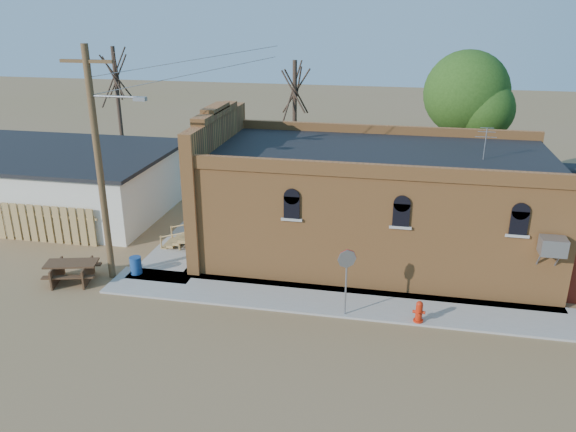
% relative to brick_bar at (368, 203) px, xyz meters
% --- Properties ---
extents(ground, '(120.00, 120.00, 0.00)m').
position_rel_brick_bar_xyz_m(ground, '(-1.64, -5.49, -2.34)').
color(ground, olive).
rests_on(ground, ground).
extents(sidewalk_south, '(19.00, 2.20, 0.08)m').
position_rel_brick_bar_xyz_m(sidewalk_south, '(-0.14, -4.59, -2.30)').
color(sidewalk_south, '#9E9991').
rests_on(sidewalk_south, ground).
extents(sidewalk_west, '(2.60, 10.00, 0.08)m').
position_rel_brick_bar_xyz_m(sidewalk_west, '(-7.94, 0.51, -2.30)').
color(sidewalk_west, '#9E9991').
rests_on(sidewalk_west, ground).
extents(brick_bar, '(16.40, 7.97, 6.30)m').
position_rel_brick_bar_xyz_m(brick_bar, '(0.00, 0.00, 0.00)').
color(brick_bar, '#C4783B').
rests_on(brick_bar, ground).
extents(wood_fence, '(5.20, 0.10, 1.80)m').
position_rel_brick_bar_xyz_m(wood_fence, '(-14.44, -1.69, -1.44)').
color(wood_fence, olive).
rests_on(wood_fence, ground).
extents(utility_pole, '(3.12, 0.26, 9.00)m').
position_rel_brick_bar_xyz_m(utility_pole, '(-9.79, -4.29, 2.43)').
color(utility_pole, '#513220').
rests_on(utility_pole, ground).
extents(tree_bare_near, '(2.80, 2.80, 7.65)m').
position_rel_brick_bar_xyz_m(tree_bare_near, '(-4.64, 7.51, 3.62)').
color(tree_bare_near, '#3F2F24').
rests_on(tree_bare_near, ground).
extents(tree_bare_far, '(2.80, 2.80, 8.16)m').
position_rel_brick_bar_xyz_m(tree_bare_far, '(-15.64, 8.51, 4.02)').
color(tree_bare_far, '#3F2F24').
rests_on(tree_bare_far, ground).
extents(tree_leafy, '(4.40, 4.40, 8.15)m').
position_rel_brick_bar_xyz_m(tree_leafy, '(4.36, 8.01, 3.59)').
color(tree_leafy, '#3F2F24').
rests_on(tree_leafy, ground).
extents(fire_hydrant, '(0.45, 0.43, 0.78)m').
position_rel_brick_bar_xyz_m(fire_hydrant, '(2.17, -5.50, -1.88)').
color(fire_hydrant, red).
rests_on(fire_hydrant, sidewalk_south).
extents(stop_sign, '(0.62, 0.35, 2.47)m').
position_rel_brick_bar_xyz_m(stop_sign, '(-0.35, -5.49, -0.36)').
color(stop_sign, gray).
rests_on(stop_sign, sidewalk_south).
extents(trash_barrel, '(0.55, 0.55, 0.71)m').
position_rel_brick_bar_xyz_m(trash_barrel, '(-8.94, -3.99, -1.90)').
color(trash_barrel, navy).
rests_on(trash_barrel, sidewalk_west).
extents(picnic_table, '(2.27, 1.92, 0.82)m').
position_rel_brick_bar_xyz_m(picnic_table, '(-11.14, -4.99, -1.80)').
color(picnic_table, '#4A2F1D').
rests_on(picnic_table, ground).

